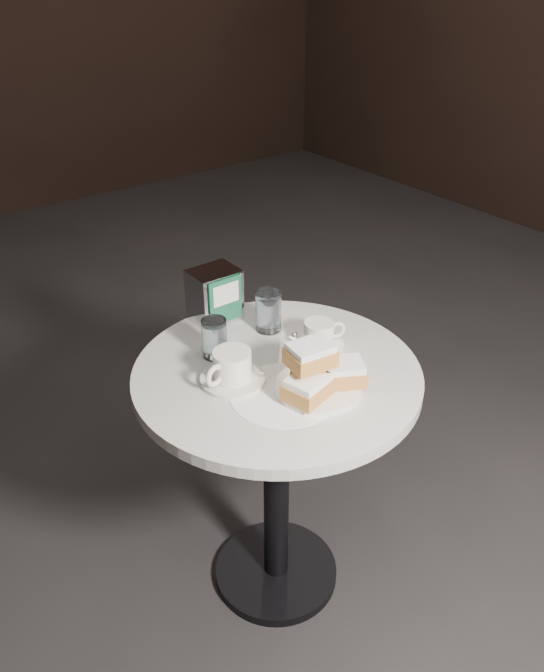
{
  "coord_description": "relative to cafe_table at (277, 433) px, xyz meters",
  "views": [
    {
      "loc": [
        -0.8,
        -1.03,
        1.64
      ],
      "look_at": [
        0.0,
        0.02,
        0.83
      ],
      "focal_mm": 35.0,
      "sensor_mm": 36.0,
      "label": 1
    }
  ],
  "objects": [
    {
      "name": "water_glass_right",
      "position": [
        0.1,
        0.16,
        0.25
      ],
      "size": [
        0.08,
        0.08,
        0.11
      ],
      "rotation": [
        0.0,
        0.0,
        -0.14
      ],
      "color": "silver",
      "rests_on": "cafe_table"
    },
    {
      "name": "water_glass_left",
      "position": [
        -0.08,
        0.14,
        0.25
      ],
      "size": [
        0.06,
        0.06,
        0.1
      ],
      "rotation": [
        0.0,
        0.0,
        0.01
      ],
      "color": "silver",
      "rests_on": "cafe_table"
    },
    {
      "name": "sugar_spill",
      "position": [
        -0.05,
        -0.09,
        0.2
      ],
      "size": [
        0.26,
        0.26,
        0.0
      ],
      "primitive_type": "cylinder",
      "rotation": [
        0.0,
        0.0,
        0.05
      ],
      "color": "white",
      "rests_on": "cafe_table"
    },
    {
      "name": "coffee_cup_right",
      "position": [
        0.15,
        0.02,
        0.23
      ],
      "size": [
        0.17,
        0.17,
        0.07
      ],
      "rotation": [
        0.0,
        0.0,
        -0.36
      ],
      "color": "white",
      "rests_on": "cafe_table"
    },
    {
      "name": "beignet_plate",
      "position": [
        0.02,
        -0.13,
        0.25
      ],
      "size": [
        0.22,
        0.22,
        0.13
      ],
      "rotation": [
        0.0,
        0.0,
        -0.07
      ],
      "color": "silver",
      "rests_on": "cafe_table"
    },
    {
      "name": "coffee_cup_left",
      "position": [
        -0.11,
        0.03,
        0.23
      ],
      "size": [
        0.19,
        0.19,
        0.08
      ],
      "rotation": [
        0.0,
        0.0,
        0.22
      ],
      "color": "beige",
      "rests_on": "cafe_table"
    },
    {
      "name": "cafe_table",
      "position": [
        0.0,
        0.0,
        0.0
      ],
      "size": [
        0.7,
        0.7,
        0.74
      ],
      "color": "black",
      "rests_on": "ground"
    },
    {
      "name": "ground",
      "position": [
        0.0,
        0.0,
        -0.55
      ],
      "size": [
        7.0,
        7.0,
        0.0
      ],
      "primitive_type": "plane",
      "color": "black",
      "rests_on": "ground"
    },
    {
      "name": "napkin_dispenser",
      "position": [
        0.02,
        0.3,
        0.27
      ],
      "size": [
        0.13,
        0.11,
        0.15
      ],
      "rotation": [
        0.0,
        0.0,
        0.01
      ],
      "color": "silver",
      "rests_on": "cafe_table"
    }
  ]
}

